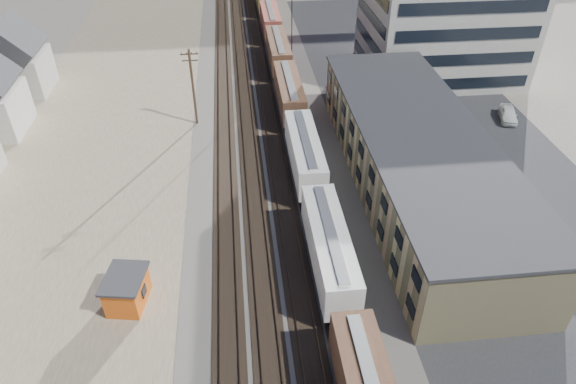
{
  "coord_description": "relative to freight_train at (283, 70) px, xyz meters",
  "views": [
    {
      "loc": [
        -3.24,
        -18.15,
        32.37
      ],
      "look_at": [
        1.16,
        21.62,
        3.0
      ],
      "focal_mm": 32.0,
      "sensor_mm": 36.0,
      "label": 1
    }
  ],
  "objects": [
    {
      "name": "parked_car_blue",
      "position": [
        19.67,
        -9.99,
        -2.04
      ],
      "size": [
        4.33,
        5.98,
        1.51
      ],
      "primitive_type": "imported",
      "rotation": [
        0.0,
        0.0,
        0.38
      ],
      "color": "navy",
      "rests_on": "ground"
    },
    {
      "name": "parked_car_far",
      "position": [
        28.28,
        -13.14,
        -1.95
      ],
      "size": [
        3.39,
        5.34,
        1.69
      ],
      "primitive_type": "imported",
      "rotation": [
        0.0,
        0.0,
        -0.3
      ],
      "color": "white",
      "rests_on": "ground"
    },
    {
      "name": "warehouse",
      "position": [
        11.18,
        -26.63,
        0.86
      ],
      "size": [
        12.4,
        40.4,
        7.25
      ],
      "color": "tan",
      "rests_on": "ground"
    },
    {
      "name": "rail_tracks",
      "position": [
        -4.35,
        -1.63,
        -2.68
      ],
      "size": [
        11.4,
        200.0,
        0.24
      ],
      "color": "black",
      "rests_on": "ground"
    },
    {
      "name": "freight_train",
      "position": [
        0.0,
        0.0,
        0.0
      ],
      "size": [
        3.0,
        119.74,
        4.46
      ],
      "color": "black",
      "rests_on": "ground"
    },
    {
      "name": "office_tower",
      "position": [
        24.15,
        3.32,
        6.47
      ],
      "size": [
        22.6,
        18.6,
        18.45
      ],
      "color": "#9E998E",
      "rests_on": "ground"
    },
    {
      "name": "maintenance_shed",
      "position": [
        -16.84,
        -39.84,
        -1.29
      ],
      "size": [
        3.74,
        4.48,
        2.94
      ],
      "color": "#D05513",
      "rests_on": "ground"
    },
    {
      "name": "dirt_yard",
      "position": [
        -23.8,
        -11.63,
        -2.78
      ],
      "size": [
        24.0,
        180.0,
        0.03
      ],
      "primitive_type": "cube",
      "color": "#6E5B4B",
      "rests_on": "ground"
    },
    {
      "name": "utility_pole_north",
      "position": [
        -12.3,
        -9.63,
        2.5
      ],
      "size": [
        2.2,
        0.32,
        10.0
      ],
      "color": "#382619",
      "rests_on": "ground"
    },
    {
      "name": "asphalt_lot",
      "position": [
        18.2,
        -16.63,
        -2.77
      ],
      "size": [
        26.0,
        120.0,
        0.04
      ],
      "primitive_type": "cube",
      "color": "#232326",
      "rests_on": "ground"
    },
    {
      "name": "radio_mast",
      "position": [
        2.2,
        8.37,
        6.33
      ],
      "size": [
        1.2,
        0.16,
        18.0
      ],
      "color": "black",
      "rests_on": "ground"
    },
    {
      "name": "ballast_bed",
      "position": [
        -3.8,
        -1.63,
        -2.76
      ],
      "size": [
        18.0,
        200.0,
        0.06
      ],
      "primitive_type": "cube",
      "color": "#4C4742",
      "rests_on": "ground"
    },
    {
      "name": "parked_car_white",
      "position": [
        17.23,
        -42.87,
        -1.97
      ],
      "size": [
        4.12,
        5.15,
        1.64
      ],
      "primitive_type": "imported",
      "rotation": [
        0.0,
        0.0,
        -0.56
      ],
      "color": "silver",
      "rests_on": "ground"
    }
  ]
}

